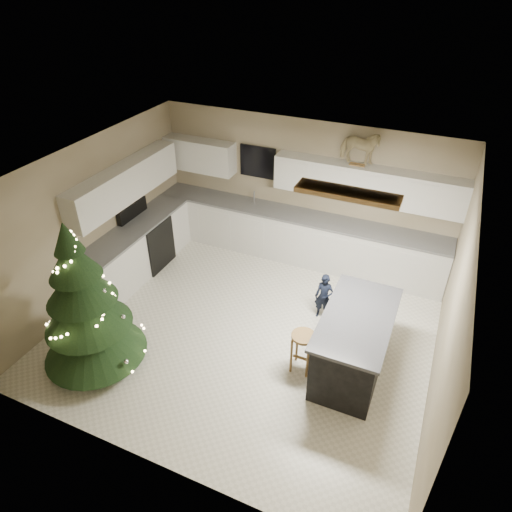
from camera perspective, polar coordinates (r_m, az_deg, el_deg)
name	(u,v)px	position (r m, az deg, el deg)	size (l,w,h in m)	color
ground_plane	(247,328)	(7.27, -1.13, -8.97)	(5.50, 5.50, 0.00)	silver
room_shell	(247,233)	(6.21, -1.11, 2.92)	(5.52, 5.02, 2.61)	tan
cabinetry	(239,226)	(8.34, -2.12, 3.72)	(5.50, 3.20, 2.00)	silver
island	(354,343)	(6.48, 12.15, -10.59)	(0.90, 1.70, 0.95)	black
bar_stool	(303,343)	(6.37, 5.88, -10.82)	(0.33, 0.33, 0.64)	olive
christmas_tree	(86,312)	(6.50, -20.46, -6.54)	(1.45, 1.40, 2.32)	#3F2816
toddler	(324,297)	(7.29, 8.50, -5.08)	(0.29, 0.19, 0.81)	black
rocking_horse	(360,148)	(7.73, 12.81, 13.07)	(0.67, 0.31, 0.58)	olive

